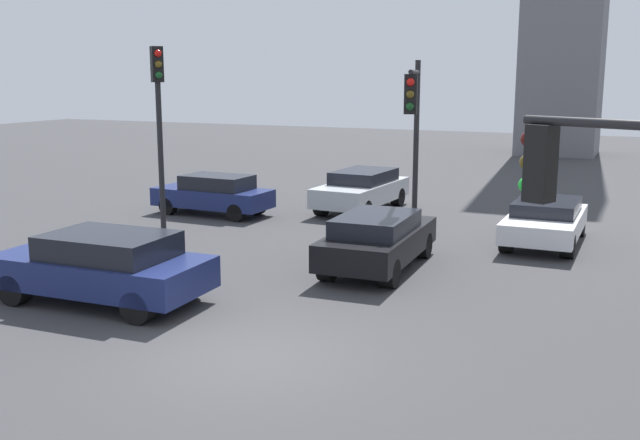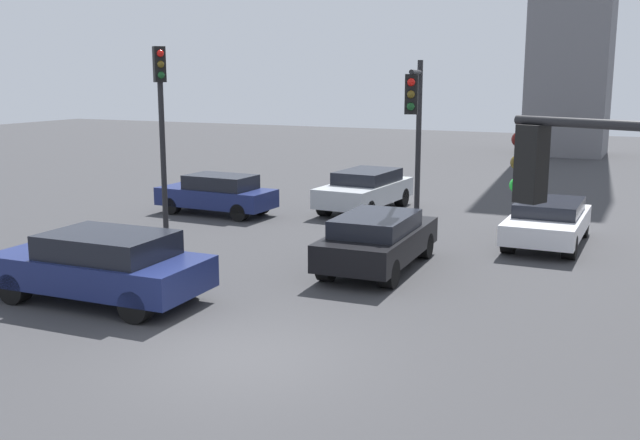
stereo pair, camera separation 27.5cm
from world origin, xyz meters
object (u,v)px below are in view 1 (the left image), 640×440
object	(u,v)px
traffic_light_2	(159,108)
car_3	(214,194)
car_1	(362,189)
car_5	(545,220)
traffic_light_3	(414,117)
car_6	(103,266)
car_0	(378,239)

from	to	relation	value
traffic_light_2	car_3	bearing A→B (deg)	142.61
traffic_light_2	car_1	xyz separation A→B (m)	(3.61, 6.87, -3.10)
traffic_light_2	car_5	distance (m)	11.57
car_3	traffic_light_3	bearing A→B (deg)	167.86
car_1	car_3	world-z (taller)	car_1
car_1	car_3	xyz separation A→B (m)	(-4.38, -2.89, -0.04)
traffic_light_3	car_6	xyz separation A→B (m)	(-4.44, -7.68, -2.86)
traffic_light_3	car_3	size ratio (longest dim) A/B	1.25
car_0	car_5	size ratio (longest dim) A/B	1.04
traffic_light_2	car_0	world-z (taller)	traffic_light_2
traffic_light_3	car_5	xyz separation A→B (m)	(3.39, 2.01, -2.97)
traffic_light_2	car_1	size ratio (longest dim) A/B	1.21
traffic_light_3	car_6	bearing A→B (deg)	-43.80
traffic_light_3	car_5	distance (m)	4.94
traffic_light_2	car_6	size ratio (longest dim) A/B	1.19
car_6	traffic_light_3	bearing A→B (deg)	-121.70
traffic_light_2	traffic_light_3	xyz separation A→B (m)	(6.95, 2.08, -0.21)
car_1	car_6	xyz separation A→B (m)	(-1.09, -12.48, 0.03)
traffic_light_2	car_3	size ratio (longest dim) A/B	1.34
traffic_light_3	car_0	bearing A→B (deg)	-14.50
traffic_light_2	car_0	bearing A→B (deg)	36.76
traffic_light_2	traffic_light_3	world-z (taller)	traffic_light_2
car_0	car_3	size ratio (longest dim) A/B	1.10
car_5	car_6	size ratio (longest dim) A/B	0.93
traffic_light_2	car_5	bearing A→B (deg)	63.27
car_1	car_3	distance (m)	5.24
traffic_light_3	car_6	world-z (taller)	traffic_light_3
car_0	car_3	bearing A→B (deg)	57.08
traffic_light_2	car_6	bearing A→B (deg)	-24.11
car_1	car_6	bearing A→B (deg)	-1.75
car_1	car_6	distance (m)	12.53
car_0	car_3	distance (m)	8.95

